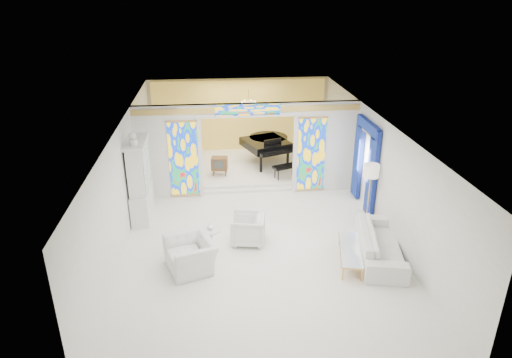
{
  "coord_description": "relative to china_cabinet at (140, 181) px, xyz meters",
  "views": [
    {
      "loc": [
        -1.15,
        -11.59,
        6.34
      ],
      "look_at": [
        0.07,
        0.2,
        1.25
      ],
      "focal_mm": 32.0,
      "sensor_mm": 36.0,
      "label": 1
    }
  ],
  "objects": [
    {
      "name": "blue_drapes",
      "position": [
        6.62,
        0.1,
        0.41
      ],
      "size": [
        0.14,
        1.85,
        2.65
      ],
      "color": "navy",
      "rests_on": "wall_right"
    },
    {
      "name": "coffee_table",
      "position": [
        5.36,
        -2.9,
        -0.83
      ],
      "size": [
        0.88,
        1.75,
        0.37
      ],
      "rotation": [
        0.0,
        0.0,
        -0.23
      ],
      "color": "white",
      "rests_on": "floor"
    },
    {
      "name": "floor_lamp",
      "position": [
        6.42,
        -0.98,
        0.36
      ],
      "size": [
        0.55,
        0.55,
        1.79
      ],
      "rotation": [
        0.0,
        0.0,
        -0.3
      ],
      "color": "#CC9347",
      "rests_on": "floor"
    },
    {
      "name": "grand_piano",
      "position": [
        4.15,
        3.69,
        -0.25
      ],
      "size": [
        2.03,
        3.08,
        1.1
      ],
      "rotation": [
        0.0,
        0.0,
        0.36
      ],
      "color": "black",
      "rests_on": "alcove_platform"
    },
    {
      "name": "stained_glass_left",
      "position": [
        1.19,
        1.29,
        0.13
      ],
      "size": [
        0.9,
        0.04,
        2.4
      ],
      "primitive_type": "cube",
      "color": "gold",
      "rests_on": "partition_wall"
    },
    {
      "name": "alcove_platform",
      "position": [
        3.22,
        3.5,
        -1.08
      ],
      "size": [
        6.8,
        3.8,
        0.18
      ],
      "primitive_type": "cube",
      "color": "white",
      "rests_on": "floor"
    },
    {
      "name": "floor",
      "position": [
        3.22,
        -0.6,
        -1.17
      ],
      "size": [
        12.0,
        12.0,
        0.0
      ],
      "primitive_type": "plane",
      "color": "white",
      "rests_on": "ground"
    },
    {
      "name": "chandelier",
      "position": [
        3.42,
        3.4,
        1.38
      ],
      "size": [
        0.48,
        0.48,
        0.3
      ],
      "primitive_type": "cylinder",
      "color": "#CC9347",
      "rests_on": "ceiling"
    },
    {
      "name": "side_table",
      "position": [
        1.96,
        -2.08,
        -0.73
      ],
      "size": [
        0.6,
        0.6,
        0.66
      ],
      "rotation": [
        0.0,
        0.0,
        0.13
      ],
      "color": "silver",
      "rests_on": "floor"
    },
    {
      "name": "armchair_left",
      "position": [
        1.47,
        -2.78,
        -0.78
      ],
      "size": [
        1.38,
        1.47,
        0.77
      ],
      "primitive_type": "imported",
      "rotation": [
        0.0,
        0.0,
        -1.23
      ],
      "color": "white",
      "rests_on": "floor"
    },
    {
      "name": "armchair_right",
      "position": [
        2.93,
        -1.7,
        -0.78
      ],
      "size": [
        0.99,
        0.97,
        0.79
      ],
      "primitive_type": "imported",
      "rotation": [
        0.0,
        0.0,
        -1.74
      ],
      "color": "white",
      "rests_on": "floor"
    },
    {
      "name": "stained_glass_transom",
      "position": [
        3.22,
        1.29,
        1.65
      ],
      "size": [
        2.0,
        0.04,
        0.34
      ],
      "primitive_type": "cube",
      "color": "gold",
      "rests_on": "partition_wall"
    },
    {
      "name": "tv_console",
      "position": [
        2.32,
        2.62,
        -0.57
      ],
      "size": [
        0.59,
        0.44,
        0.64
      ],
      "rotation": [
        0.0,
        0.0,
        -0.12
      ],
      "color": "#53331E",
      "rests_on": "alcove_platform"
    },
    {
      "name": "china_cabinet",
      "position": [
        0.0,
        0.0,
        0.0
      ],
      "size": [
        0.56,
        1.46,
        2.72
      ],
      "color": "silver",
      "rests_on": "floor"
    },
    {
      "name": "wall_right",
      "position": [
        6.72,
        -0.6,
        0.33
      ],
      "size": [
        0.02,
        12.0,
        3.0
      ],
      "primitive_type": "cube",
      "color": "white",
      "rests_on": "floor"
    },
    {
      "name": "partition_wall",
      "position": [
        3.22,
        1.4,
        0.48
      ],
      "size": [
        7.0,
        0.22,
        3.0
      ],
      "color": "white",
      "rests_on": "floor"
    },
    {
      "name": "wall_front",
      "position": [
        3.22,
        -6.6,
        0.33
      ],
      "size": [
        7.0,
        0.02,
        3.0
      ],
      "primitive_type": "cube",
      "color": "white",
      "rests_on": "floor"
    },
    {
      "name": "gold_curtain_back",
      "position": [
        3.22,
        5.28,
        0.33
      ],
      "size": [
        6.7,
        0.1,
        2.9
      ],
      "primitive_type": "cube",
      "color": "#E4C04F",
      "rests_on": "wall_back"
    },
    {
      "name": "vase",
      "position": [
        1.96,
        -2.08,
        -0.42
      ],
      "size": [
        0.21,
        0.21,
        0.17
      ],
      "primitive_type": "imported",
      "rotation": [
        0.0,
        0.0,
        0.39
      ],
      "color": "white",
      "rests_on": "side_table"
    },
    {
      "name": "wall_back",
      "position": [
        3.22,
        5.4,
        0.33
      ],
      "size": [
        7.0,
        0.02,
        3.0
      ],
      "primitive_type": "cube",
      "color": "white",
      "rests_on": "floor"
    },
    {
      "name": "wall_left",
      "position": [
        -0.28,
        -0.6,
        0.33
      ],
      "size": [
        0.02,
        12.0,
        3.0
      ],
      "primitive_type": "cube",
      "color": "white",
      "rests_on": "floor"
    },
    {
      "name": "sofa",
      "position": [
        6.17,
        -2.74,
        -0.8
      ],
      "size": [
        1.51,
        2.71,
        0.75
      ],
      "primitive_type": "imported",
      "rotation": [
        0.0,
        0.0,
        1.36
      ],
      "color": "white",
      "rests_on": "floor"
    },
    {
      "name": "ceiling",
      "position": [
        3.22,
        -0.6,
        1.83
      ],
      "size": [
        7.0,
        12.0,
        0.02
      ],
      "primitive_type": "cube",
      "color": "white",
      "rests_on": "wall_back"
    },
    {
      "name": "stained_glass_right",
      "position": [
        5.25,
        1.29,
        0.13
      ],
      "size": [
        0.9,
        0.04,
        2.4
      ],
      "primitive_type": "cube",
      "color": "gold",
      "rests_on": "partition_wall"
    }
  ]
}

